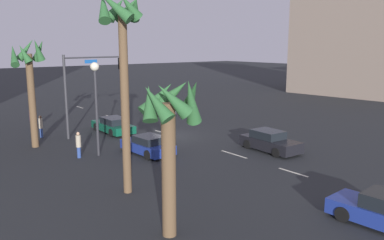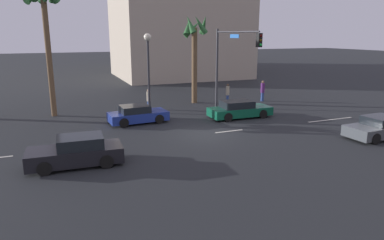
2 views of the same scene
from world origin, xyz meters
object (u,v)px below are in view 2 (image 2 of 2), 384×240
(car_4, at_px, (239,110))
(pedestrian_1, at_px, (263,90))
(pedestrian_2, at_px, (228,93))
(palm_tree_0, at_px, (45,16))
(traffic_signal, at_px, (230,56))
(palm_tree_1, at_px, (195,42))
(streetlamp, at_px, (148,58))
(car_0, at_px, (379,128))
(car_2, at_px, (137,115))
(pedestrian_0, at_px, (149,99))
(car_1, at_px, (77,152))

(car_4, xyz_separation_m, pedestrian_1, (5.29, 5.00, 0.41))
(pedestrian_2, bearing_deg, palm_tree_0, 177.99)
(traffic_signal, xyz_separation_m, palm_tree_1, (-1.06, 4.56, 1.01))
(car_4, distance_m, traffic_signal, 4.34)
(streetlamp, bearing_deg, pedestrian_2, 9.64)
(palm_tree_0, xyz_separation_m, palm_tree_1, (11.96, 0.77, -1.87))
(car_0, xyz_separation_m, pedestrian_1, (0.20, 12.77, 0.41))
(car_0, height_order, pedestrian_1, pedestrian_1)
(pedestrian_1, bearing_deg, palm_tree_1, 165.12)
(car_2, height_order, pedestrian_0, pedestrian_0)
(car_0, distance_m, car_2, 15.41)
(palm_tree_0, relative_size, palm_tree_1, 1.25)
(car_1, height_order, pedestrian_1, pedestrian_1)
(pedestrian_0, bearing_deg, streetlamp, -102.68)
(palm_tree_0, bearing_deg, pedestrian_0, -4.53)
(palm_tree_1, bearing_deg, car_2, -140.78)
(streetlamp, relative_size, pedestrian_0, 3.57)
(pedestrian_0, height_order, palm_tree_1, palm_tree_1)
(traffic_signal, bearing_deg, palm_tree_0, 163.78)
(car_0, bearing_deg, pedestrian_0, 129.04)
(car_1, xyz_separation_m, pedestrian_0, (6.52, 11.00, 0.26))
(traffic_signal, bearing_deg, pedestrian_1, 30.14)
(pedestrian_2, xyz_separation_m, palm_tree_0, (-14.61, 0.51, 6.34))
(pedestrian_1, height_order, pedestrian_2, pedestrian_1)
(car_2, height_order, traffic_signal, traffic_signal)
(car_1, distance_m, car_4, 13.30)
(car_4, bearing_deg, palm_tree_0, 155.39)
(car_1, bearing_deg, palm_tree_1, 47.85)
(car_2, xyz_separation_m, pedestrian_1, (12.70, 3.75, 0.42))
(traffic_signal, distance_m, palm_tree_1, 4.79)
(car_1, distance_m, palm_tree_0, 13.37)
(car_0, height_order, car_4, car_0)
(streetlamp, relative_size, pedestrian_1, 3.21)
(car_4, height_order, palm_tree_1, palm_tree_1)
(pedestrian_0, bearing_deg, palm_tree_0, 175.47)
(car_4, bearing_deg, pedestrian_0, 136.10)
(car_1, bearing_deg, car_4, 25.51)
(car_1, height_order, car_2, car_1)
(streetlamp, distance_m, palm_tree_1, 5.68)
(car_0, distance_m, palm_tree_1, 16.28)
(car_4, height_order, palm_tree_0, palm_tree_0)
(car_0, relative_size, pedestrian_1, 2.12)
(car_1, distance_m, palm_tree_1, 17.33)
(streetlamp, bearing_deg, pedestrian_1, 4.93)
(car_1, bearing_deg, pedestrian_1, 31.82)
(palm_tree_1, bearing_deg, palm_tree_0, -176.30)
(car_0, height_order, car_1, car_1)
(car_1, height_order, streetlamp, streetlamp)
(streetlamp, xyz_separation_m, pedestrian_2, (7.60, 1.29, -3.35))
(car_0, height_order, pedestrian_0, pedestrian_0)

